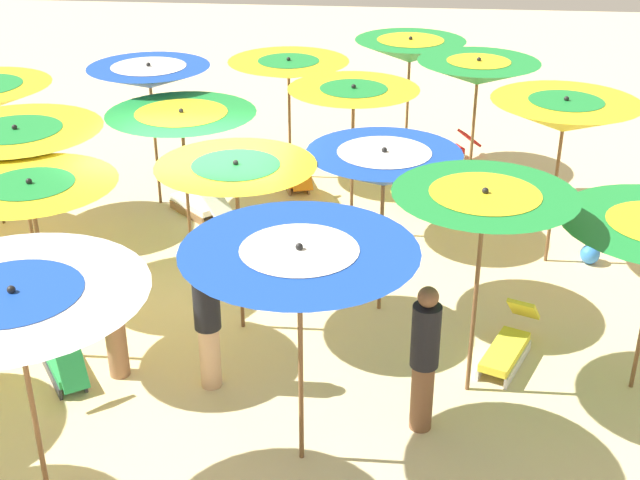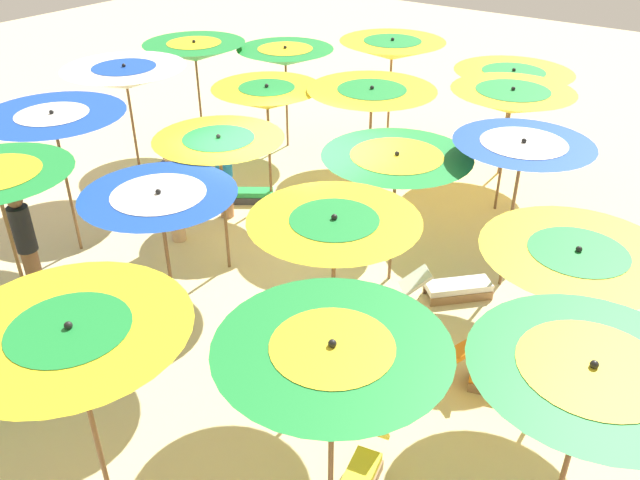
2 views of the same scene
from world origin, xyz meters
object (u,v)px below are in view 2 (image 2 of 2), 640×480
(beach_umbrella_16, at_px, (511,101))
(lounger_3, at_px, (357,479))
(beach_umbrella_9, at_px, (74,348))
(lounger_4, at_px, (242,192))
(beach_umbrella_8, at_px, (161,209))
(beach_umbrella_15, at_px, (512,81))
(beach_umbrella_18, at_px, (576,263))
(beachgoer_2, at_px, (224,171))
(beach_umbrella_6, at_px, (267,98))
(beach_umbrella_11, at_px, (372,100))
(beach_umbrella_0, at_px, (195,52))
(beachgoer_0, at_px, (26,244))
(beach_umbrella_2, at_px, (54,124))
(beach_umbrella_5, at_px, (285,57))
(beach_umbrella_7, at_px, (220,151))
(beach_umbrella_12, at_px, (396,167))
(lounger_2, at_px, (499,375))
(lounger_5, at_px, (452,286))
(beach_umbrella_13, at_px, (334,231))
(beach_umbrella_10, at_px, (392,50))
(beach_umbrella_19, at_px, (588,386))
(beachgoer_1, at_px, (174,194))
(beach_umbrella_17, at_px, (522,154))
(lounger_1, at_px, (28,356))
(beach_umbrella_14, at_px, (332,364))
(beach_umbrella_1, at_px, (126,78))

(beach_umbrella_16, bearing_deg, lounger_3, -168.83)
(beach_umbrella_9, distance_m, lounger_4, 7.26)
(beach_umbrella_8, xyz_separation_m, beach_umbrella_15, (7.67, -1.49, -0.05))
(beach_umbrella_18, relative_size, beachgoer_2, 1.26)
(beach_umbrella_6, xyz_separation_m, lounger_4, (-0.29, 0.47, -1.86))
(beach_umbrella_8, bearing_deg, beach_umbrella_11, -1.30)
(beach_umbrella_0, height_order, beachgoer_0, beach_umbrella_0)
(beach_umbrella_9, relative_size, lounger_4, 2.10)
(beach_umbrella_2, bearing_deg, beach_umbrella_5, -0.51)
(beach_umbrella_2, height_order, beach_umbrella_7, beach_umbrella_2)
(beach_umbrella_12, relative_size, lounger_2, 1.62)
(lounger_5, xyz_separation_m, beachgoer_0, (-3.59, 5.09, 0.70))
(beach_umbrella_13, height_order, beach_umbrella_18, beach_umbrella_13)
(beach_umbrella_2, bearing_deg, beach_umbrella_10, -18.46)
(lounger_5, relative_size, beachgoer_0, 0.73)
(lounger_2, bearing_deg, beach_umbrella_11, 123.51)
(beach_umbrella_0, bearing_deg, lounger_5, -105.90)
(beach_umbrella_19, xyz_separation_m, lounger_4, (3.85, 7.21, -1.98))
(beachgoer_1, bearing_deg, beach_umbrella_17, 51.99)
(beach_umbrella_9, relative_size, beachgoer_0, 1.46)
(beach_umbrella_8, height_order, beach_umbrella_9, beach_umbrella_9)
(beach_umbrella_9, bearing_deg, beach_umbrella_11, 11.97)
(beach_umbrella_8, bearing_deg, lounger_1, 146.10)
(beach_umbrella_14, height_order, beach_umbrella_17, beach_umbrella_14)
(beach_umbrella_9, bearing_deg, lounger_2, -30.52)
(beach_umbrella_5, bearing_deg, beach_umbrella_16, -91.38)
(beach_umbrella_11, bearing_deg, lounger_1, 169.48)
(beach_umbrella_14, relative_size, lounger_2, 1.89)
(beach_umbrella_9, height_order, beach_umbrella_16, beach_umbrella_9)
(beach_umbrella_5, relative_size, beach_umbrella_9, 0.90)
(beach_umbrella_11, distance_m, lounger_4, 3.05)
(beach_umbrella_11, height_order, beach_umbrella_18, beach_umbrella_11)
(beach_umbrella_5, height_order, lounger_4, beach_umbrella_5)
(lounger_1, bearing_deg, beach_umbrella_17, -104.64)
(beach_umbrella_10, distance_m, beach_umbrella_14, 9.53)
(beach_umbrella_8, relative_size, beach_umbrella_19, 0.93)
(beach_umbrella_14, distance_m, lounger_3, 2.18)
(beach_umbrella_16, distance_m, lounger_3, 7.22)
(beach_umbrella_18, xyz_separation_m, beachgoer_0, (-2.33, 6.97, -1.08))
(lounger_5, xyz_separation_m, beachgoer_2, (-0.09, 4.47, 0.71))
(beach_umbrella_17, xyz_separation_m, lounger_4, (-0.25, 5.10, -1.98))
(beach_umbrella_8, bearing_deg, beach_umbrella_5, 25.63)
(beach_umbrella_0, bearing_deg, beach_umbrella_9, -140.68)
(beach_umbrella_15, bearing_deg, beach_umbrella_1, 130.49)
(beachgoer_0, bearing_deg, beach_umbrella_12, 97.68)
(lounger_5, relative_size, beachgoer_2, 0.72)
(lounger_2, relative_size, lounger_4, 1.12)
(beach_umbrella_10, height_order, lounger_2, beach_umbrella_10)
(lounger_2, bearing_deg, beach_umbrella_16, 95.26)
(lounger_2, height_order, beachgoer_0, beachgoer_0)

